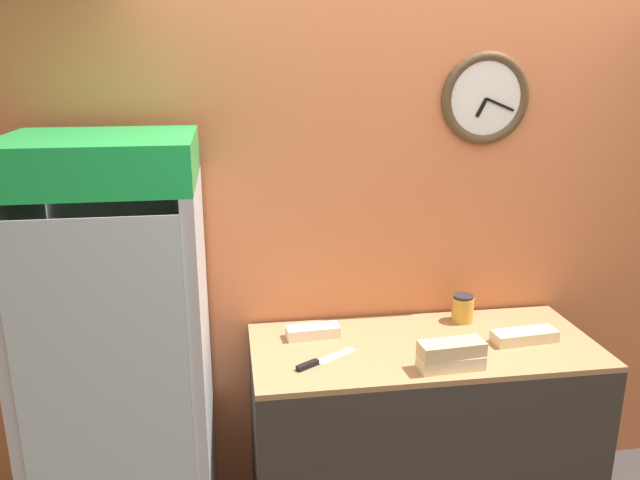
{
  "coord_description": "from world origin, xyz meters",
  "views": [
    {
      "loc": [
        -0.84,
        -1.56,
        2.17
      ],
      "look_at": [
        -0.46,
        0.95,
        1.42
      ],
      "focal_mm": 35.0,
      "sensor_mm": 36.0,
      "label": 1
    }
  ],
  "objects_px": {
    "beverage_cooler": "(121,341)",
    "chefs_knife": "(318,362)",
    "sandwich_stack_bottom": "(451,362)",
    "sandwich_stack_middle": "(452,349)",
    "sandwich_flat_left": "(313,332)",
    "sandwich_flat_right": "(524,336)",
    "condiment_jar": "(463,308)"
  },
  "relations": [
    {
      "from": "beverage_cooler",
      "to": "chefs_knife",
      "type": "distance_m",
      "value": 0.82
    },
    {
      "from": "sandwich_stack_bottom",
      "to": "sandwich_stack_middle",
      "type": "xyz_separation_m",
      "value": [
        0.0,
        0.0,
        0.06
      ]
    },
    {
      "from": "beverage_cooler",
      "to": "sandwich_flat_left",
      "type": "height_order",
      "value": "beverage_cooler"
    },
    {
      "from": "sandwich_stack_bottom",
      "to": "chefs_knife",
      "type": "xyz_separation_m",
      "value": [
        -0.53,
        0.12,
        -0.02
      ]
    },
    {
      "from": "beverage_cooler",
      "to": "sandwich_stack_bottom",
      "type": "relative_size",
      "value": 6.89
    },
    {
      "from": "beverage_cooler",
      "to": "sandwich_flat_left",
      "type": "xyz_separation_m",
      "value": [
        0.82,
        0.13,
        -0.07
      ]
    },
    {
      "from": "beverage_cooler",
      "to": "sandwich_stack_middle",
      "type": "height_order",
      "value": "beverage_cooler"
    },
    {
      "from": "beverage_cooler",
      "to": "sandwich_flat_right",
      "type": "distance_m",
      "value": 1.76
    },
    {
      "from": "sandwich_flat_left",
      "to": "sandwich_stack_bottom",
      "type": "bearing_deg",
      "value": -36.34
    },
    {
      "from": "sandwich_stack_bottom",
      "to": "condiment_jar",
      "type": "distance_m",
      "value": 0.51
    },
    {
      "from": "condiment_jar",
      "to": "sandwich_stack_middle",
      "type": "bearing_deg",
      "value": -116.16
    },
    {
      "from": "sandwich_stack_middle",
      "to": "condiment_jar",
      "type": "xyz_separation_m",
      "value": [
        0.22,
        0.45,
        -0.02
      ]
    },
    {
      "from": "sandwich_stack_middle",
      "to": "chefs_knife",
      "type": "xyz_separation_m",
      "value": [
        -0.53,
        0.12,
        -0.08
      ]
    },
    {
      "from": "sandwich_flat_left",
      "to": "chefs_knife",
      "type": "xyz_separation_m",
      "value": [
        -0.01,
        -0.26,
        -0.02
      ]
    },
    {
      "from": "sandwich_flat_right",
      "to": "condiment_jar",
      "type": "height_order",
      "value": "condiment_jar"
    },
    {
      "from": "beverage_cooler",
      "to": "sandwich_stack_middle",
      "type": "relative_size",
      "value": 6.82
    },
    {
      "from": "sandwich_flat_left",
      "to": "chefs_knife",
      "type": "distance_m",
      "value": 0.26
    },
    {
      "from": "sandwich_stack_bottom",
      "to": "chefs_knife",
      "type": "relative_size",
      "value": 0.97
    },
    {
      "from": "beverage_cooler",
      "to": "sandwich_flat_right",
      "type": "bearing_deg",
      "value": -2.03
    },
    {
      "from": "sandwich_flat_left",
      "to": "sandwich_flat_right",
      "type": "distance_m",
      "value": 0.96
    },
    {
      "from": "beverage_cooler",
      "to": "chefs_knife",
      "type": "bearing_deg",
      "value": -9.15
    },
    {
      "from": "sandwich_stack_middle",
      "to": "condiment_jar",
      "type": "distance_m",
      "value": 0.51
    },
    {
      "from": "beverage_cooler",
      "to": "sandwich_stack_bottom",
      "type": "bearing_deg",
      "value": -10.71
    },
    {
      "from": "beverage_cooler",
      "to": "sandwich_stack_bottom",
      "type": "height_order",
      "value": "beverage_cooler"
    },
    {
      "from": "chefs_knife",
      "to": "sandwich_flat_left",
      "type": "bearing_deg",
      "value": 86.86
    },
    {
      "from": "sandwich_flat_left",
      "to": "sandwich_flat_right",
      "type": "height_order",
      "value": "same"
    },
    {
      "from": "sandwich_stack_bottom",
      "to": "sandwich_flat_right",
      "type": "relative_size",
      "value": 0.9
    },
    {
      "from": "sandwich_flat_left",
      "to": "sandwich_stack_middle",
      "type": "bearing_deg",
      "value": -36.34
    },
    {
      "from": "sandwich_stack_bottom",
      "to": "condiment_jar",
      "type": "height_order",
      "value": "condiment_jar"
    },
    {
      "from": "sandwich_flat_left",
      "to": "chefs_knife",
      "type": "bearing_deg",
      "value": -93.14
    },
    {
      "from": "beverage_cooler",
      "to": "chefs_knife",
      "type": "height_order",
      "value": "beverage_cooler"
    },
    {
      "from": "sandwich_stack_middle",
      "to": "sandwich_flat_right",
      "type": "height_order",
      "value": "sandwich_stack_middle"
    }
  ]
}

